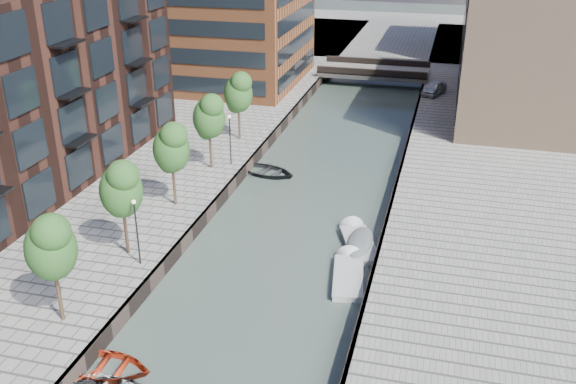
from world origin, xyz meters
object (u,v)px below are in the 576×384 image
at_px(bridge, 374,71).
at_px(motorboat_2, 348,274).
at_px(motorboat_4, 358,242).
at_px(sloop_4, 267,174).
at_px(tree_5, 209,115).
at_px(car, 434,88).
at_px(tree_6, 238,91).
at_px(tree_4, 171,146).
at_px(tree_2, 50,245).
at_px(tree_3, 121,187).
at_px(sloop_2, 106,371).

bearing_deg(bridge, motorboat_2, -84.13).
xyz_separation_m(bridge, motorboat_4, (4.55, -40.75, -1.18)).
bearing_deg(bridge, sloop_4, -98.23).
height_order(tree_5, car, tree_5).
xyz_separation_m(tree_6, motorboat_2, (13.08, -18.57, -5.21)).
bearing_deg(motorboat_4, motorboat_2, -89.55).
relative_size(tree_4, motorboat_4, 1.10).
relative_size(tree_2, motorboat_2, 1.15).
distance_m(bridge, tree_6, 27.63).
distance_m(tree_3, sloop_2, 10.96).
distance_m(tree_6, motorboat_4, 20.35).
relative_size(tree_4, sloop_2, 1.29).
relative_size(tree_3, motorboat_2, 1.15).
relative_size(tree_3, motorboat_4, 1.10).
bearing_deg(tree_4, sloop_2, -78.09).
relative_size(tree_3, sloop_2, 1.29).
distance_m(tree_2, motorboat_2, 16.94).
bearing_deg(tree_6, tree_4, -90.00).
distance_m(tree_2, tree_5, 21.00).
bearing_deg(tree_6, motorboat_4, -48.51).
height_order(tree_2, sloop_2, tree_2).
xyz_separation_m(tree_3, motorboat_2, (13.08, 2.43, -5.21)).
height_order(sloop_4, motorboat_4, motorboat_4).
height_order(tree_2, car, tree_2).
xyz_separation_m(tree_5, tree_6, (0.00, 7.00, 0.00)).
relative_size(tree_4, tree_5, 1.00).
height_order(sloop_2, motorboat_4, motorboat_4).
xyz_separation_m(bridge, motorboat_2, (4.58, -44.57, -1.29)).
relative_size(tree_6, motorboat_4, 1.10).
relative_size(sloop_2, motorboat_2, 0.89).
bearing_deg(motorboat_2, bridge, 95.87).
bearing_deg(motorboat_2, sloop_2, -130.39).
relative_size(sloop_2, car, 1.14).
height_order(tree_6, sloop_2, tree_6).
bearing_deg(sloop_2, sloop_4, -4.29).
bearing_deg(motorboat_4, tree_5, 149.28).
bearing_deg(motorboat_2, tree_2, -144.21).
bearing_deg(sloop_4, tree_6, 53.39).
distance_m(sloop_4, car, 26.80).
bearing_deg(tree_6, car, 49.78).
bearing_deg(car, tree_3, -91.42).
bearing_deg(tree_5, tree_3, -90.00).
xyz_separation_m(tree_4, tree_6, (0.00, 14.00, 0.00)).
bearing_deg(tree_3, tree_4, 90.00).
height_order(tree_5, motorboat_4, tree_5).
xyz_separation_m(tree_2, tree_4, (0.00, 14.00, 0.00)).
bearing_deg(tree_5, bridge, 75.56).
relative_size(tree_5, sloop_4, 1.22).
height_order(tree_3, sloop_2, tree_3).
height_order(tree_2, motorboat_2, tree_2).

